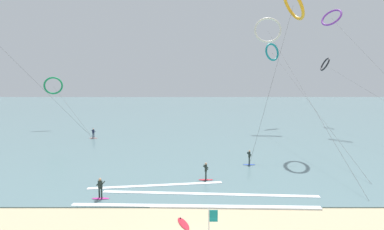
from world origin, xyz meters
TOP-DOWN VIEW (x-y plane):
  - sea_water at (0.00, 106.01)m, footprint 400.00×200.00m
  - surfer_crimson at (1.17, 12.43)m, footprint 1.40×0.61m
  - surfer_coral at (-16.83, 35.06)m, footprint 1.40×0.67m
  - surfer_magenta at (-7.43, 7.66)m, footprint 1.40×0.71m
  - surfer_cobalt at (6.33, 17.93)m, footprint 1.40×0.65m
  - kite_amber at (13.43, 26.21)m, footprint 8.59×10.76m
  - kite_violet at (26.03, 42.68)m, footprint 4.31×35.04m
  - kite_ivory at (15.01, 46.40)m, footprint 5.61×40.72m
  - kite_emerald at (-28.55, 46.75)m, footprint 13.71×12.97m
  - kite_charcoal at (29.68, 52.98)m, footprint 3.18×48.71m
  - kite_teal at (17.59, 52.47)m, footprint 4.00×43.09m
  - surfboard_spare at (-0.71, 3.40)m, footprint 1.12×1.97m
  - beach_flag at (0.79, -1.22)m, footprint 0.47×0.06m
  - wave_crest_near at (0.09, 6.15)m, footprint 18.64×1.08m
  - wave_crest_mid at (1.27, 8.65)m, footprint 17.89×1.68m
  - wave_crest_far at (-3.33, 10.82)m, footprint 11.96×2.24m

SIDE VIEW (x-z plane):
  - sea_water at x=0.00m, z-range 0.00..0.08m
  - surfboard_spare at x=-0.71m, z-range -0.06..0.14m
  - wave_crest_near at x=0.09m, z-range 0.00..0.12m
  - wave_crest_mid at x=1.27m, z-range 0.00..0.12m
  - wave_crest_far at x=-3.33m, z-range 0.00..0.12m
  - surfer_crimson at x=1.17m, z-range -0.03..1.67m
  - surfer_coral at x=-16.83m, z-range -0.03..1.67m
  - surfer_magenta at x=-7.43m, z-range -0.03..1.67m
  - surfer_cobalt at x=6.33m, z-range -0.03..1.67m
  - beach_flag at x=0.79m, z-range 0.48..3.46m
  - kite_emerald at x=-28.55m, z-range 3.54..14.30m
  - kite_charcoal at x=29.68m, z-range 6.00..21.19m
  - kite_teal at x=17.59m, z-range 7.10..25.42m
  - kite_amber at x=13.43m, z-range 8.84..30.91m
  - kite_ivory at x=15.01m, z-range 8.64..31.31m
  - kite_violet at x=26.03m, z-range 9.92..33.28m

